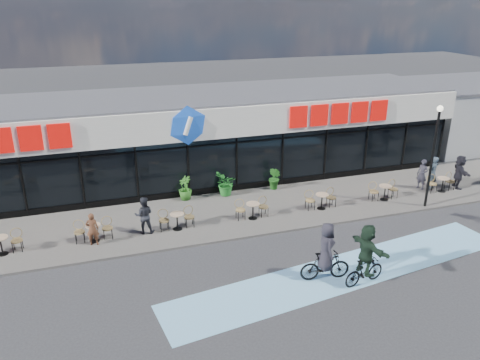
% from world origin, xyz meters
% --- Properties ---
extents(ground, '(120.00, 120.00, 0.00)m').
position_xyz_m(ground, '(0.00, 0.00, 0.00)').
color(ground, '#28282B').
rests_on(ground, ground).
extents(sidewalk, '(44.00, 5.00, 0.10)m').
position_xyz_m(sidewalk, '(0.00, 4.50, 0.05)').
color(sidewalk, '#514D47').
rests_on(sidewalk, ground).
extents(bike_lane, '(14.17, 4.13, 0.01)m').
position_xyz_m(bike_lane, '(4.00, -1.50, 0.01)').
color(bike_lane, '#71AFD6').
rests_on(bike_lane, ground).
extents(building, '(30.60, 6.57, 4.75)m').
position_xyz_m(building, '(-0.00, 9.93, 2.34)').
color(building, black).
rests_on(building, ground).
extents(neighbour_building, '(9.20, 7.20, 4.11)m').
position_xyz_m(neighbour_building, '(20.50, 11.00, 2.06)').
color(neighbour_building, beige).
rests_on(neighbour_building, ground).
extents(lamp_post, '(0.28, 0.28, 4.86)m').
position_xyz_m(lamp_post, '(10.46, 2.30, 3.01)').
color(lamp_post, black).
rests_on(lamp_post, sidewalk).
extents(bistro_set_1, '(1.54, 0.62, 0.90)m').
position_xyz_m(bistro_set_1, '(-8.12, 3.65, 0.56)').
color(bistro_set_1, tan).
rests_on(bistro_set_1, sidewalk).
extents(bistro_set_2, '(1.54, 0.62, 0.90)m').
position_xyz_m(bistro_set_2, '(-4.69, 3.65, 0.56)').
color(bistro_set_2, tan).
rests_on(bistro_set_2, sidewalk).
extents(bistro_set_3, '(1.54, 0.62, 0.90)m').
position_xyz_m(bistro_set_3, '(-1.26, 3.65, 0.56)').
color(bistro_set_3, tan).
rests_on(bistro_set_3, sidewalk).
extents(bistro_set_4, '(1.54, 0.62, 0.90)m').
position_xyz_m(bistro_set_4, '(2.17, 3.65, 0.56)').
color(bistro_set_4, tan).
rests_on(bistro_set_4, sidewalk).
extents(bistro_set_5, '(1.54, 0.62, 0.90)m').
position_xyz_m(bistro_set_5, '(5.60, 3.65, 0.56)').
color(bistro_set_5, tan).
rests_on(bistro_set_5, sidewalk).
extents(bistro_set_6, '(1.54, 0.62, 0.90)m').
position_xyz_m(bistro_set_6, '(9.03, 3.65, 0.56)').
color(bistro_set_6, tan).
rests_on(bistro_set_6, sidewalk).
extents(bistro_set_7, '(1.54, 0.62, 0.90)m').
position_xyz_m(bistro_set_7, '(12.46, 3.65, 0.56)').
color(bistro_set_7, tan).
rests_on(bistro_set_7, sidewalk).
extents(potted_plant_left, '(0.87, 0.87, 1.19)m').
position_xyz_m(potted_plant_left, '(-0.28, 6.62, 0.69)').
color(potted_plant_left, '#255A19').
rests_on(potted_plant_left, sidewalk).
extents(potted_plant_mid, '(1.33, 1.40, 1.22)m').
position_xyz_m(potted_plant_mid, '(1.75, 6.47, 0.71)').
color(potted_plant_mid, '#1D6721').
rests_on(potted_plant_mid, sidewalk).
extents(potted_plant_right, '(0.72, 0.80, 1.22)m').
position_xyz_m(potted_plant_right, '(4.39, 6.48, 0.71)').
color(potted_plant_right, '#1B5217').
rests_on(potted_plant_right, sidewalk).
extents(patron_left, '(0.56, 0.42, 1.39)m').
position_xyz_m(patron_left, '(-4.72, 3.26, 0.79)').
color(patron_left, '#512F1D').
rests_on(patron_left, sidewalk).
extents(patron_right, '(0.88, 0.74, 1.62)m').
position_xyz_m(patron_right, '(-2.62, 3.68, 0.91)').
color(patron_right, black).
rests_on(patron_right, sidewalk).
extents(pedestrian_a, '(0.55, 0.67, 1.59)m').
position_xyz_m(pedestrian_a, '(11.66, 4.21, 0.90)').
color(pedestrian_a, '#23222B').
rests_on(pedestrian_a, sidewalk).
extents(pedestrian_b, '(1.06, 1.72, 1.77)m').
position_xyz_m(pedestrian_b, '(13.58, 3.74, 0.98)').
color(pedestrian_b, black).
rests_on(pedestrian_b, sidewalk).
extents(pedestrian_c, '(0.74, 0.59, 1.77)m').
position_xyz_m(pedestrian_c, '(12.12, 4.01, 0.98)').
color(pedestrian_c, '#293540').
rests_on(pedestrian_c, sidewalk).
extents(cyclist_a, '(1.86, 0.94, 2.21)m').
position_xyz_m(cyclist_a, '(3.03, -1.69, 0.90)').
color(cyclist_a, black).
rests_on(cyclist_a, ground).
extents(cyclist_c, '(1.74, 1.78, 2.29)m').
position_xyz_m(cyclist_c, '(4.21, -2.37, 1.09)').
color(cyclist_c, black).
rests_on(cyclist_c, ground).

